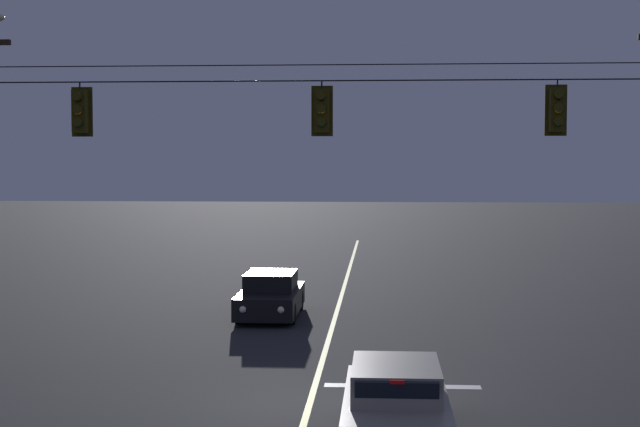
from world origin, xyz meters
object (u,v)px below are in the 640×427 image
object	(u,v)px
traffic_light_centre	(557,110)
car_waiting_near_lane	(396,405)
traffic_light_leftmost	(80,111)
traffic_light_left_inner	(322,110)
car_oncoming_lead	(271,296)

from	to	relation	value
traffic_light_centre	car_waiting_near_lane	world-z (taller)	traffic_light_centre
traffic_light_leftmost	traffic_light_centre	world-z (taller)	same
traffic_light_left_inner	traffic_light_leftmost	bearing A→B (deg)	180.00
car_waiting_near_lane	car_oncoming_lead	distance (m)	13.35
traffic_light_leftmost	traffic_light_left_inner	bearing A→B (deg)	0.00
car_waiting_near_lane	car_oncoming_lead	size ratio (longest dim) A/B	0.98
car_waiting_near_lane	car_oncoming_lead	xyz separation A→B (m)	(-3.72, 12.82, -0.00)
traffic_light_leftmost	traffic_light_centre	size ratio (longest dim) A/B	1.00
car_oncoming_lead	car_waiting_near_lane	bearing A→B (deg)	-73.80
traffic_light_left_inner	traffic_light_centre	world-z (taller)	same
car_waiting_near_lane	traffic_light_leftmost	bearing A→B (deg)	147.05
traffic_light_leftmost	car_waiting_near_lane	world-z (taller)	traffic_light_leftmost
traffic_light_left_inner	car_oncoming_lead	distance (m)	10.07
car_waiting_near_lane	car_oncoming_lead	bearing A→B (deg)	106.20
traffic_light_left_inner	traffic_light_centre	bearing A→B (deg)	0.00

